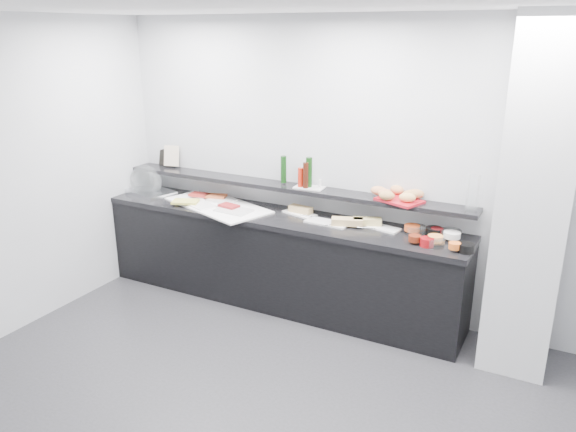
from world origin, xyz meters
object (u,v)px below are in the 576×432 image
at_px(carafe, 473,194).
at_px(bread_tray, 399,200).
at_px(cloche_base, 151,192).
at_px(framed_print, 168,154).
at_px(condiment_tray, 309,187).
at_px(sandwich_plate_mid, 327,223).

bearing_deg(carafe, bread_tray, -179.30).
xyz_separation_m(cloche_base, framed_print, (0.01, 0.30, 0.36)).
distance_m(condiment_tray, carafe, 1.48).
bearing_deg(cloche_base, condiment_tray, 22.03).
bearing_deg(bread_tray, carafe, 21.17).
bearing_deg(cloche_base, bread_tray, 19.43).
distance_m(sandwich_plate_mid, carafe, 1.28).
bearing_deg(condiment_tray, cloche_base, -179.41).
xyz_separation_m(cloche_base, carafe, (3.25, 0.16, 0.38)).
xyz_separation_m(cloche_base, condiment_tray, (1.78, 0.18, 0.24)).
relative_size(sandwich_plate_mid, bread_tray, 1.08).
height_order(condiment_tray, carafe, carafe).
relative_size(cloche_base, bread_tray, 1.37).
bearing_deg(bread_tray, cloche_base, -156.27).
bearing_deg(carafe, cloche_base, -177.21).
height_order(cloche_base, carafe, carafe).
relative_size(cloche_base, condiment_tray, 1.83).
distance_m(cloche_base, carafe, 3.28).
bearing_deg(sandwich_plate_mid, condiment_tray, 148.20).
bearing_deg(cloche_base, sandwich_plate_mid, 15.99).
relative_size(cloche_base, framed_print, 1.94).
height_order(cloche_base, condiment_tray, condiment_tray).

